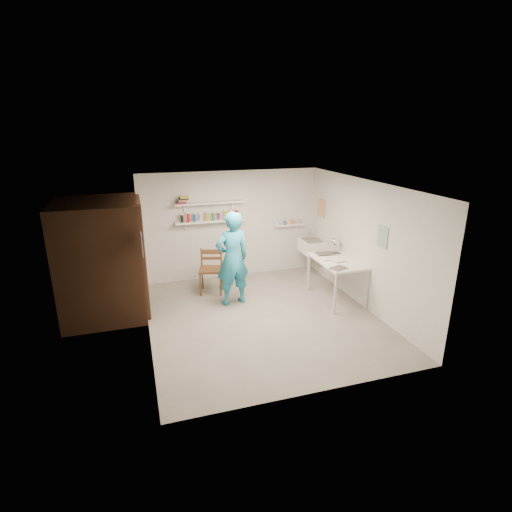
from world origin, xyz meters
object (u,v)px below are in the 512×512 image
object	(u,v)px
belfast_sink	(312,246)
man	(232,259)
wall_clock	(231,240)
wooden_chair	(211,270)
work_table	(336,280)
desk_lamp	(335,242)

from	to	relation	value
belfast_sink	man	xyz separation A→B (m)	(-2.11, -0.94, 0.22)
man	wall_clock	world-z (taller)	man
man	wooden_chair	distance (m)	0.83
man	work_table	size ratio (longest dim) A/B	1.47
wall_clock	work_table	world-z (taller)	wall_clock
belfast_sink	work_table	xyz separation A→B (m)	(-0.11, -1.38, -0.28)
man	wall_clock	size ratio (longest dim) A/B	5.56
work_table	desk_lamp	distance (m)	0.83
man	wall_clock	distance (m)	0.38
belfast_sink	wooden_chair	bearing A→B (deg)	-173.13
wooden_chair	desk_lamp	bearing A→B (deg)	2.73
wooden_chair	desk_lamp	xyz separation A→B (m)	(2.50, -0.60, 0.55)
belfast_sink	man	size ratio (longest dim) A/B	0.33
wooden_chair	work_table	distance (m)	2.54
man	work_table	bearing A→B (deg)	157.14
man	desk_lamp	world-z (taller)	man
wall_clock	wooden_chair	distance (m)	0.91
wooden_chair	work_table	size ratio (longest dim) A/B	0.81
wooden_chair	wall_clock	bearing A→B (deg)	-36.52
belfast_sink	wooden_chair	xyz separation A→B (m)	(-2.41, -0.29, -0.20)
belfast_sink	desk_lamp	bearing A→B (deg)	-83.85
belfast_sink	work_table	bearing A→B (deg)	-94.54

